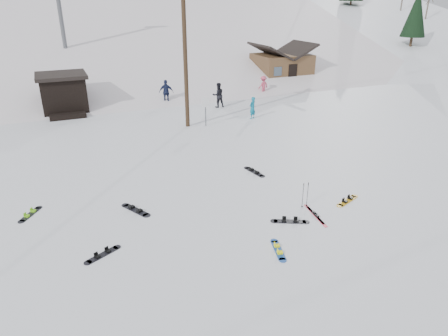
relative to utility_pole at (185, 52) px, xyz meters
name	(u,v)px	position (x,y,z in m)	size (l,w,h in m)	color
ground	(266,246)	(-2.00, -14.00, -4.68)	(200.00, 200.00, 0.00)	white
ski_slope	(97,130)	(-2.00, 41.00, -16.68)	(60.00, 75.00, 45.00)	white
ridge_right	(312,107)	(36.00, 36.00, -15.68)	(34.00, 85.00, 36.00)	white
treeline_right	(337,51)	(34.00, 28.00, -4.68)	(20.00, 60.00, 10.00)	black
treeline_crest	(71,36)	(-2.00, 72.00, -4.68)	(50.00, 6.00, 10.00)	black
utility_pole	(185,52)	(0.00, 0.00, 0.00)	(2.00, 0.26, 9.00)	#3A2819
trail_sign	(206,107)	(1.10, -0.42, -3.41)	(0.50, 0.09, 1.85)	#595B60
lift_hut	(64,93)	(-7.00, 6.94, -3.32)	(3.40, 4.10, 2.75)	black
cabin	(281,67)	(13.00, 10.00, -3.20)	(5.39, 4.40, 3.77)	brown
hero_snowboard	(278,250)	(-1.74, -14.36, -4.66)	(0.55, 1.31, 0.09)	#194AA3
hero_skis	(315,215)	(0.74, -12.94, -4.65)	(0.37, 1.75, 0.09)	red
ski_poles	(305,195)	(0.74, -12.20, -4.14)	(0.29, 0.08, 1.07)	black
board_scatter_a	(103,254)	(-7.11, -12.29, -4.66)	(1.25, 0.75, 0.10)	black
board_scatter_b	(136,210)	(-5.50, -9.78, -4.65)	(0.89, 1.46, 0.11)	black
board_scatter_c	(30,214)	(-9.29, -8.48, -4.66)	(0.86, 1.17, 0.09)	black
board_scatter_d	(290,221)	(-0.40, -12.95, -4.65)	(1.33, 0.80, 0.10)	black
board_scatter_e	(347,200)	(2.65, -12.48, -4.65)	(1.38, 0.69, 0.10)	yellow
board_scatter_f	(254,172)	(0.51, -8.33, -4.65)	(0.49, 1.46, 0.10)	black
skier_teal	(252,108)	(4.64, -0.10, -3.93)	(0.55, 0.36, 1.50)	#0E7190
skier_dark	(218,95)	(3.70, 3.69, -3.76)	(0.90, 0.70, 1.84)	black
skier_pink	(263,85)	(8.87, 6.08, -3.89)	(1.03, 0.59, 1.59)	#C5455F
skier_navy	(166,92)	(0.37, 6.13, -3.73)	(1.11, 0.46, 1.89)	#1A2142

